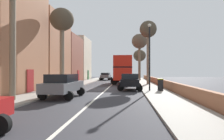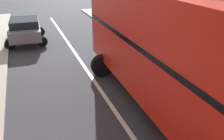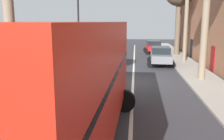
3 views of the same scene
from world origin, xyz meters
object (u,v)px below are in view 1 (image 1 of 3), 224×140
Objects in this scene: parked_car_grey_left_0 at (63,84)px; street_tree_right_1 at (140,56)px; double_decker_bus at (124,69)px; litter_bin_right at (160,85)px; parked_car_black_right_3 at (130,81)px; lamppost_right at (150,51)px; parked_car_grey_left_2 at (106,76)px; street_tree_right_5 at (139,42)px; street_tree_right_3 at (148,32)px; street_tree_left_2 at (62,23)px.

parked_car_grey_left_0 is 30.49m from street_tree_right_1.
double_decker_bus reaches higher than litter_bin_right.
lamppost_right is (1.80, -1.67, 2.85)m from parked_car_black_right_3.
parked_car_grey_left_2 is 0.45× the size of street_tree_right_5.
street_tree_right_3 is at bearing 59.95° from parked_car_grey_left_0.
street_tree_right_1 reaches higher than lamppost_right.
lamppost_right is at bearing -91.58° from street_tree_right_1.
litter_bin_right is at bearing -87.70° from street_tree_right_5.
street_tree_left_2 is at bearing 170.71° from litter_bin_right.
double_decker_bus is 1.67× the size of lamppost_right.
litter_bin_right is (3.60, -11.80, -1.66)m from double_decker_bus.
parked_car_grey_left_2 is 0.61× the size of street_tree_right_1.
double_decker_bus reaches higher than parked_car_grey_left_0.
parked_car_grey_left_2 is (0.00, 26.22, -0.06)m from parked_car_grey_left_0.
litter_bin_right is at bearing 28.59° from parked_car_grey_left_0.
street_tree_right_1 reaches higher than parked_car_grey_left_2.
litter_bin_right is (2.80, -1.71, -0.27)m from parked_car_black_right_3.
parked_car_black_right_3 is 18.47m from street_tree_right_5.
street_tree_right_3 is 1.43× the size of lamppost_right.
litter_bin_right is (0.14, -9.00, -6.86)m from street_tree_right_3.
parked_car_grey_left_0 is 0.48× the size of street_tree_right_5.
street_tree_right_3 is 11.32m from litter_bin_right.
lamppost_right is (6.80, 4.29, 2.83)m from parked_car_grey_left_0.
double_decker_bus is at bearing 106.97° from litter_bin_right.
street_tree_right_3 is at bearing -89.36° from street_tree_right_1.
street_tree_right_3 is 9.84m from street_tree_right_5.
parked_car_grey_left_0 is at bearing -104.67° from double_decker_bus.
street_tree_right_5 reaches higher than lamppost_right.
street_tree_right_1 is 0.74× the size of street_tree_right_5.
parked_car_grey_left_2 is 21.37m from street_tree_left_2.
street_tree_right_5 reaches higher than street_tree_left_2.
parked_car_grey_left_0 is 0.70× the size of lamppost_right.
double_decker_bus is at bearing 141.06° from street_tree_right_3.
street_tree_left_2 reaches higher than lamppost_right.
street_tree_left_2 reaches higher than parked_car_grey_left_2.
street_tree_left_2 is at bearing -112.72° from street_tree_right_1.
parked_car_black_right_3 is at bearing 148.63° from litter_bin_right.
parked_car_grey_left_2 is 23.14m from lamppost_right.
street_tree_right_3 reaches higher than parked_car_black_right_3.
parked_car_grey_left_0 is 1.07× the size of parked_car_grey_left_2.
street_tree_left_2 is 0.94× the size of street_tree_right_5.
litter_bin_right is (10.08, -1.65, -6.43)m from street_tree_left_2.
street_tree_left_2 reaches higher than parked_car_grey_left_0.
parked_car_black_right_3 is 3.29m from litter_bin_right.
lamppost_right is at bearing -10.05° from street_tree_left_2.
street_tree_left_2 is 0.95× the size of street_tree_right_3.
double_decker_bus is at bearing 57.47° from street_tree_left_2.
parked_car_black_right_3 is at bearing -110.08° from street_tree_right_3.
street_tree_right_1 is 0.79× the size of street_tree_left_2.
double_decker_bus is 9.21m from street_tree_right_5.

